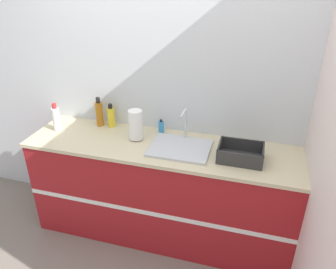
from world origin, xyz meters
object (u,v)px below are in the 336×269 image
sink (180,146)px  soap_dispenser (161,127)px  dish_rack (240,155)px  bottle_white_spray (56,118)px  paper_towel_roll (136,125)px  bottle_amber (99,113)px  bottle_yellow (111,117)px

sink → soap_dispenser: (-0.22, 0.22, 0.04)m
dish_rack → bottle_white_spray: (-1.58, 0.06, 0.07)m
paper_towel_roll → bottle_white_spray: bearing=-177.8°
paper_towel_roll → bottle_amber: bearing=158.4°
dish_rack → paper_towel_roll: bearing=174.5°
paper_towel_roll → soap_dispenser: bearing=44.7°
dish_rack → bottle_amber: bearing=169.0°
sink → bottle_white_spray: (-1.12, 0.02, 0.09)m
dish_rack → bottle_white_spray: 1.58m
bottle_amber → paper_towel_roll: bearing=-21.6°
sink → bottle_amber: sink is taller
bottle_white_spray → soap_dispenser: bottle_white_spray is taller
bottle_white_spray → bottle_yellow: size_ratio=1.18×
dish_rack → soap_dispenser: soap_dispenser is taller
paper_towel_roll → dish_rack: paper_towel_roll is taller
bottle_amber → soap_dispenser: bottle_amber is taller
sink → bottle_yellow: bearing=162.0°
paper_towel_roll → bottle_white_spray: (-0.72, -0.03, -0.02)m
sink → bottle_yellow: sink is taller
sink → dish_rack: (0.47, -0.03, 0.02)m
paper_towel_roll → bottle_yellow: paper_towel_roll is taller
dish_rack → soap_dispenser: 0.74m
dish_rack → soap_dispenser: (-0.69, 0.25, 0.02)m
sink → paper_towel_roll: 0.41m
dish_rack → bottle_yellow: 1.19m
sink → paper_towel_roll: size_ratio=1.83×
sink → paper_towel_roll: (-0.39, 0.05, 0.11)m
bottle_amber → bottle_yellow: size_ratio=1.26×
paper_towel_roll → dish_rack: (0.86, -0.08, -0.09)m
dish_rack → bottle_white_spray: bearing=178.0°
bottle_white_spray → sink: bearing=-1.2°
soap_dispenser → bottle_yellow: bearing=178.9°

